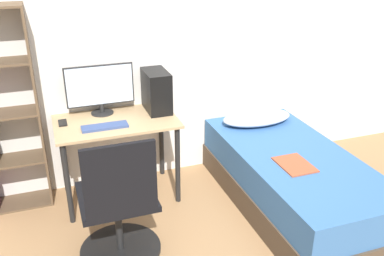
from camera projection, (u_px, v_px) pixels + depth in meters
The scene contains 10 objects.
wall_back at pixel (156, 46), 3.77m from camera, with size 8.00×0.05×2.50m.
desk at pixel (117, 133), 3.61m from camera, with size 1.01×0.61×0.73m.
office_chair at pixel (119, 213), 2.96m from camera, with size 0.59×0.59×0.99m.
bed at pixel (292, 180), 3.62m from camera, with size 0.90×1.89×0.50m.
pillow at pixel (257, 118), 4.08m from camera, with size 0.68×0.36×0.11m.
magazine at pixel (295, 165), 3.34m from camera, with size 0.24×0.32×0.01m.
monitor at pixel (100, 88), 3.61m from camera, with size 0.57×0.19×0.43m.
keyboard at pixel (105, 127), 3.42m from camera, with size 0.37×0.12×0.02m.
pc_tower at pixel (156, 91), 3.70m from camera, with size 0.19×0.35×0.36m.
phone at pixel (63, 123), 3.50m from camera, with size 0.07×0.14×0.01m.
Camera 1 is at (-0.95, -2.19, 2.13)m, focal length 40.00 mm.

